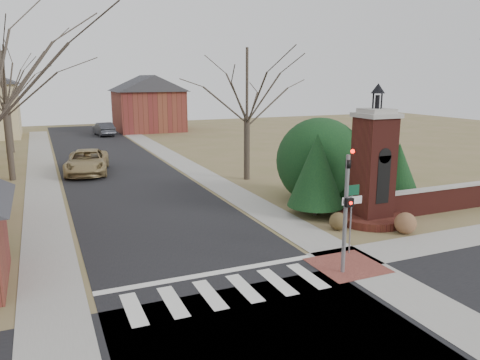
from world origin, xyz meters
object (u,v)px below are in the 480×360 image
sign_post (351,206)px  pickup_truck (87,162)px  brick_gate_monument (373,177)px  distant_car (104,129)px  traffic_signal_pole (346,202)px

sign_post → pickup_truck: bearing=110.9°
brick_gate_monument → distant_car: (-7.10, 39.68, -1.38)m
pickup_truck → traffic_signal_pole: bearing=-63.7°
brick_gate_monument → pickup_truck: bearing=122.8°
traffic_signal_pole → sign_post: size_ratio=1.64×
sign_post → distant_car: (-3.69, 42.68, -1.17)m
brick_gate_monument → traffic_signal_pole: bearing=-136.8°
brick_gate_monument → pickup_truck: size_ratio=1.07×
pickup_truck → distant_car: size_ratio=1.27×
pickup_truck → sign_post: bearing=-59.4°
sign_post → distant_car: 42.86m
traffic_signal_pole → distant_car: traffic_signal_pole is taller
traffic_signal_pole → distant_car: size_ratio=0.95×
pickup_truck → distant_car: 22.74m
traffic_signal_pole → brick_gate_monument: brick_gate_monument is taller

